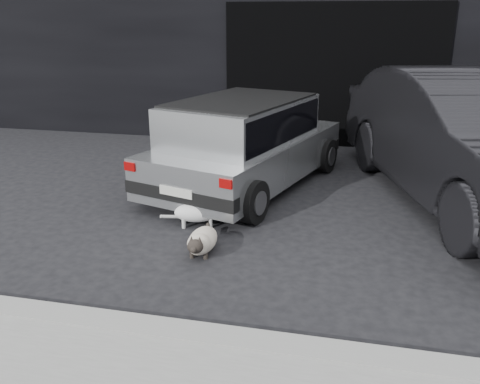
% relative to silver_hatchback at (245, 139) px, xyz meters
% --- Properties ---
extents(ground, '(80.00, 80.00, 0.00)m').
position_rel_silver_hatchback_xyz_m(ground, '(0.04, -1.16, -0.70)').
color(ground, black).
rests_on(ground, ground).
extents(building_facade, '(34.00, 4.00, 5.00)m').
position_rel_silver_hatchback_xyz_m(building_facade, '(1.04, 4.84, 1.80)').
color(building_facade, black).
rests_on(building_facade, ground).
extents(garage_opening, '(4.00, 0.10, 2.60)m').
position_rel_silver_hatchback_xyz_m(garage_opening, '(1.04, 2.83, 0.60)').
color(garage_opening, black).
rests_on(garage_opening, ground).
extents(curb, '(18.00, 0.25, 0.12)m').
position_rel_silver_hatchback_xyz_m(curb, '(1.04, -3.76, -0.64)').
color(curb, gray).
rests_on(curb, ground).
extents(silver_hatchback, '(2.49, 3.77, 1.28)m').
position_rel_silver_hatchback_xyz_m(silver_hatchback, '(0.00, 0.00, 0.00)').
color(silver_hatchback, '#AAADAF').
rests_on(silver_hatchback, ground).
extents(second_car, '(3.28, 5.51, 1.71)m').
position_rel_silver_hatchback_xyz_m(second_car, '(2.98, -0.03, 0.16)').
color(second_car, black).
rests_on(second_car, ground).
extents(cat_siamese, '(0.31, 0.86, 0.30)m').
position_rel_silver_hatchback_xyz_m(cat_siamese, '(0.04, -2.26, -0.57)').
color(cat_siamese, beige).
rests_on(cat_siamese, ground).
extents(cat_white, '(0.76, 0.40, 0.37)m').
position_rel_silver_hatchback_xyz_m(cat_white, '(-0.19, -1.55, -0.52)').
color(cat_white, white).
rests_on(cat_white, ground).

